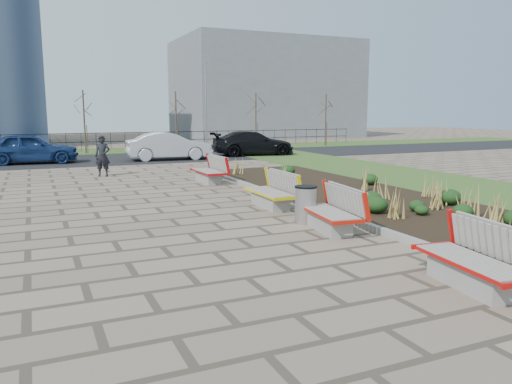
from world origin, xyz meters
name	(u,v)px	position (x,y,z in m)	size (l,w,h in m)	color
ground	(247,278)	(0.00, 0.00, 0.00)	(120.00, 120.00, 0.00)	#806C58
planting_bed	(371,200)	(6.25, 5.00, 0.05)	(4.50, 18.00, 0.10)	black
planting_curb	(304,205)	(3.92, 5.00, 0.07)	(0.16, 18.00, 0.15)	gray
grass_verge_near	(483,191)	(11.00, 5.00, 0.02)	(5.00, 38.00, 0.04)	#33511E
grass_verge_far	(84,152)	(0.00, 28.00, 0.02)	(80.00, 5.00, 0.04)	#33511E
road	(94,160)	(0.00, 22.00, 0.01)	(80.00, 7.00, 0.02)	black
bench_a	(472,257)	(3.00, -1.86, 0.50)	(0.90, 2.10, 1.00)	red
bench_b	(328,209)	(3.00, 2.28, 0.50)	(0.90, 2.10, 1.00)	red
bench_c	(270,190)	(3.00, 5.37, 0.50)	(0.90, 2.10, 1.00)	yellow
bench_d	(208,170)	(3.00, 10.90, 0.50)	(0.90, 2.10, 1.00)	red
litter_bin	(306,205)	(2.90, 3.15, 0.46)	(0.53, 0.53, 0.91)	#B2B2B7
pedestrian	(103,156)	(-0.45, 14.47, 0.86)	(0.63, 0.41, 1.72)	black
car_blue	(31,148)	(-3.21, 21.21, 0.81)	(1.88, 4.66, 1.59)	navy
car_silver	(169,146)	(3.88, 20.26, 0.79)	(1.63, 4.68, 1.54)	#ACAEB4
car_black	(253,143)	(9.31, 20.92, 0.76)	(2.07, 5.10, 1.48)	black
tree_c	(84,122)	(0.00, 26.50, 2.04)	(1.40, 1.40, 4.00)	#4C3D2D
tree_d	(176,121)	(6.00, 26.50, 2.04)	(1.40, 1.40, 4.00)	#4C3D2D
tree_e	(256,120)	(12.00, 26.50, 2.04)	(1.40, 1.40, 4.00)	#4C3D2D
tree_f	(326,120)	(18.00, 26.50, 2.04)	(1.40, 1.40, 4.00)	#4C3D2D
lamp_east	(206,106)	(8.00, 26.00, 3.04)	(0.24, 0.60, 6.00)	gray
railing_fence	(81,141)	(0.00, 29.50, 0.64)	(44.00, 0.10, 1.20)	black
building_grey	(265,89)	(20.00, 42.00, 5.00)	(18.00, 12.00, 10.00)	slate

